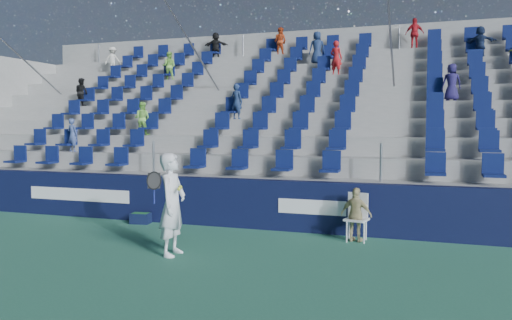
# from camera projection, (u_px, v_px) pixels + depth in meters

# --- Properties ---
(ground) EXTENTS (70.00, 70.00, 0.00)m
(ground) POSITION_uv_depth(u_px,v_px,m) (198.00, 261.00, 9.26)
(ground) COLOR #317357
(ground) RESTS_ON ground
(sponsor_wall) EXTENTS (24.00, 0.32, 1.20)m
(sponsor_wall) POSITION_uv_depth(u_px,v_px,m) (253.00, 204.00, 12.19)
(sponsor_wall) COLOR #0E1234
(sponsor_wall) RESTS_ON ground
(grandstand) EXTENTS (24.00, 8.17, 6.63)m
(grandstand) POSITION_uv_depth(u_px,v_px,m) (302.00, 136.00, 16.90)
(grandstand) COLOR #9A9995
(grandstand) RESTS_ON ground
(tennis_player) EXTENTS (0.69, 0.75, 1.99)m
(tennis_player) POSITION_uv_depth(u_px,v_px,m) (172.00, 204.00, 9.61)
(tennis_player) COLOR silver
(tennis_player) RESTS_ON ground
(line_judge_chair) EXTENTS (0.54, 0.56, 1.04)m
(line_judge_chair) POSITION_uv_depth(u_px,v_px,m) (357.00, 213.00, 10.90)
(line_judge_chair) COLOR white
(line_judge_chair) RESTS_ON ground
(line_judge) EXTENTS (0.74, 0.44, 1.18)m
(line_judge) POSITION_uv_depth(u_px,v_px,m) (356.00, 215.00, 10.75)
(line_judge) COLOR tan
(line_judge) RESTS_ON ground
(ball_bin) EXTENTS (0.53, 0.38, 0.27)m
(ball_bin) POSITION_uv_depth(u_px,v_px,m) (141.00, 218.00, 12.77)
(ball_bin) COLOR #0E1533
(ball_bin) RESTS_ON ground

